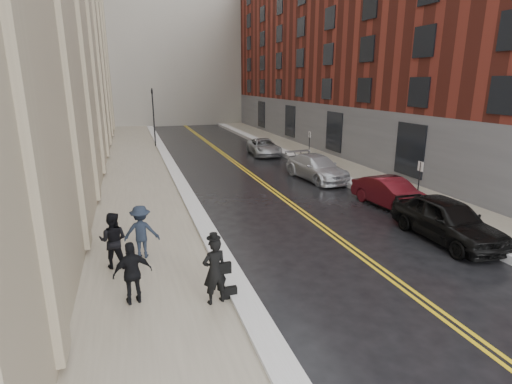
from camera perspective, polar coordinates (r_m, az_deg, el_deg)
ground at (r=10.16m, az=14.95°, el=-19.71°), size 160.00×160.00×0.00m
sidewalk_left at (r=23.57m, az=-16.40°, el=0.89°), size 4.00×64.00×0.15m
sidewalk_right at (r=27.29m, az=13.18°, el=3.06°), size 3.00×64.00×0.15m
lane_stripe_a at (r=24.65m, az=-0.22°, el=1.98°), size 0.12×64.00×0.01m
lane_stripe_b at (r=24.72m, az=0.31°, el=2.02°), size 0.12×64.00×0.01m
snow_ridge_left at (r=23.70m, az=-10.86°, el=1.46°), size 0.70×60.80×0.26m
snow_ridge_right at (r=26.39m, az=9.72°, el=2.99°), size 0.85×60.80×0.30m
building_right at (r=37.39m, az=20.26°, el=19.57°), size 14.00×50.00×18.00m
traffic_signal at (r=37.03m, az=-14.45°, el=10.88°), size 0.18×0.15×5.20m
parking_sign_near at (r=20.03m, az=22.26°, el=1.60°), size 0.06×0.35×2.23m
parking_sign_far at (r=30.03m, az=7.63°, el=6.93°), size 0.06×0.35×2.23m
car_black at (r=16.50m, az=25.61°, el=-3.57°), size 1.99×4.78×1.62m
car_maroon at (r=19.90m, az=18.70°, el=-0.12°), size 1.94×4.34×1.38m
car_silver_near at (r=24.49m, az=8.67°, el=3.47°), size 2.64×5.26×1.47m
car_silver_far at (r=32.53m, az=1.12°, el=6.45°), size 2.56×4.83×1.29m
pedestrian_main at (r=10.54m, az=-5.94°, el=-11.15°), size 0.75×0.58×1.82m
pedestrian_a at (r=13.16m, az=-19.73°, el=-6.50°), size 1.02×0.88×1.79m
pedestrian_b at (r=13.62m, az=-16.07°, el=-5.47°), size 1.25×0.86×1.77m
pedestrian_c at (r=10.99m, az=-17.21°, el=-10.99°), size 1.05×0.56×1.70m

